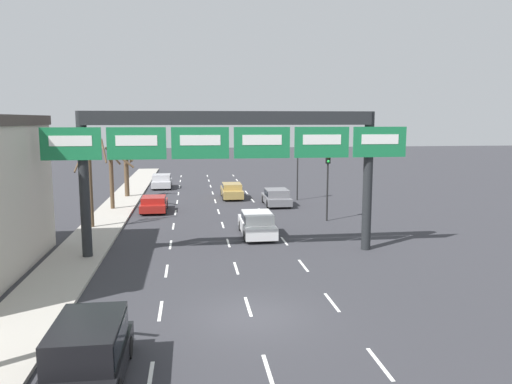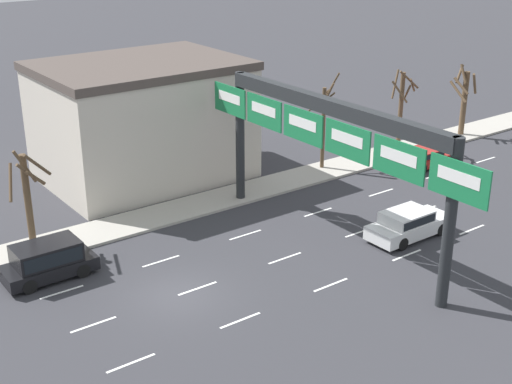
{
  "view_description": "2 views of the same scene",
  "coord_description": "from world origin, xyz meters",
  "px_view_note": "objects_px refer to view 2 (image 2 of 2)",
  "views": [
    {
      "loc": [
        -2.08,
        -17.11,
        7.08
      ],
      "look_at": [
        1.17,
        7.6,
        3.45
      ],
      "focal_mm": 35.0,
      "sensor_mm": 36.0,
      "label": 1
    },
    {
      "loc": [
        24.0,
        -13.52,
        15.76
      ],
      "look_at": [
        -1.76,
        5.55,
        3.0
      ],
      "focal_mm": 50.0,
      "sensor_mm": 36.0,
      "label": 2
    }
  ],
  "objects_px": {
    "car_white": "(408,223)",
    "tree_bare_furthest": "(28,193)",
    "suv_black": "(47,259)",
    "tree_bare_third": "(324,121)",
    "tree_bare_closest": "(401,105)",
    "tree_bare_second": "(464,98)",
    "sign_gantry": "(329,133)",
    "car_red": "(424,157)"
  },
  "relations": [
    {
      "from": "sign_gantry",
      "to": "car_red",
      "type": "bearing_deg",
      "value": 110.69
    },
    {
      "from": "car_white",
      "to": "tree_bare_closest",
      "type": "xyz_separation_m",
      "value": [
        -10.06,
        10.1,
        2.51
      ]
    },
    {
      "from": "car_red",
      "to": "car_white",
      "type": "xyz_separation_m",
      "value": [
        6.85,
        -9.08,
        0.13
      ]
    },
    {
      "from": "suv_black",
      "to": "tree_bare_furthest",
      "type": "distance_m",
      "value": 3.98
    },
    {
      "from": "tree_bare_closest",
      "to": "tree_bare_furthest",
      "type": "bearing_deg",
      "value": -90.28
    },
    {
      "from": "sign_gantry",
      "to": "car_white",
      "type": "distance_m",
      "value": 6.75
    },
    {
      "from": "tree_bare_closest",
      "to": "tree_bare_furthest",
      "type": "distance_m",
      "value": 26.04
    },
    {
      "from": "sign_gantry",
      "to": "tree_bare_furthest",
      "type": "xyz_separation_m",
      "value": [
        -8.3,
        -11.91,
        -2.88
      ]
    },
    {
      "from": "tree_bare_third",
      "to": "tree_bare_furthest",
      "type": "distance_m",
      "value": 19.33
    },
    {
      "from": "sign_gantry",
      "to": "tree_bare_third",
      "type": "xyz_separation_m",
      "value": [
        -8.56,
        7.42,
        -2.63
      ]
    },
    {
      "from": "tree_bare_closest",
      "to": "tree_bare_third",
      "type": "relative_size",
      "value": 0.92
    },
    {
      "from": "car_white",
      "to": "tree_bare_third",
      "type": "relative_size",
      "value": 0.77
    },
    {
      "from": "tree_bare_second",
      "to": "tree_bare_third",
      "type": "distance_m",
      "value": 13.07
    },
    {
      "from": "sign_gantry",
      "to": "tree_bare_closest",
      "type": "relative_size",
      "value": 3.25
    },
    {
      "from": "sign_gantry",
      "to": "tree_bare_furthest",
      "type": "relative_size",
      "value": 3.61
    },
    {
      "from": "suv_black",
      "to": "tree_bare_third",
      "type": "relative_size",
      "value": 0.67
    },
    {
      "from": "car_white",
      "to": "tree_bare_closest",
      "type": "height_order",
      "value": "tree_bare_closest"
    },
    {
      "from": "car_red",
      "to": "car_white",
      "type": "relative_size",
      "value": 0.86
    },
    {
      "from": "car_red",
      "to": "tree_bare_second",
      "type": "bearing_deg",
      "value": 111.64
    },
    {
      "from": "tree_bare_furthest",
      "to": "tree_bare_closest",
      "type": "bearing_deg",
      "value": 89.72
    },
    {
      "from": "car_red",
      "to": "car_white",
      "type": "height_order",
      "value": "car_white"
    },
    {
      "from": "suv_black",
      "to": "tree_bare_second",
      "type": "relative_size",
      "value": 0.8
    },
    {
      "from": "car_white",
      "to": "tree_bare_closest",
      "type": "relative_size",
      "value": 0.84
    },
    {
      "from": "tree_bare_third",
      "to": "car_white",
      "type": "bearing_deg",
      "value": -17.95
    },
    {
      "from": "sign_gantry",
      "to": "tree_bare_second",
      "type": "relative_size",
      "value": 3.56
    },
    {
      "from": "car_red",
      "to": "tree_bare_closest",
      "type": "distance_m",
      "value": 4.28
    },
    {
      "from": "car_red",
      "to": "tree_bare_third",
      "type": "relative_size",
      "value": 0.66
    },
    {
      "from": "car_red",
      "to": "tree_bare_second",
      "type": "xyz_separation_m",
      "value": [
        -2.91,
        7.35,
        2.26
      ]
    },
    {
      "from": "car_white",
      "to": "tree_bare_third",
      "type": "height_order",
      "value": "tree_bare_third"
    },
    {
      "from": "tree_bare_second",
      "to": "tree_bare_furthest",
      "type": "bearing_deg",
      "value": -90.76
    },
    {
      "from": "tree_bare_third",
      "to": "tree_bare_second",
      "type": "bearing_deg",
      "value": 86.97
    },
    {
      "from": "sign_gantry",
      "to": "tree_bare_closest",
      "type": "distance_m",
      "value": 16.52
    },
    {
      "from": "tree_bare_closest",
      "to": "tree_bare_furthest",
      "type": "height_order",
      "value": "tree_bare_closest"
    },
    {
      "from": "suv_black",
      "to": "tree_bare_closest",
      "type": "relative_size",
      "value": 0.73
    },
    {
      "from": "car_white",
      "to": "sign_gantry",
      "type": "bearing_deg",
      "value": -115.12
    },
    {
      "from": "sign_gantry",
      "to": "car_red",
      "type": "xyz_separation_m",
      "value": [
        -4.95,
        13.12,
        -5.2
      ]
    },
    {
      "from": "sign_gantry",
      "to": "car_white",
      "type": "bearing_deg",
      "value": 64.88
    },
    {
      "from": "sign_gantry",
      "to": "tree_bare_third",
      "type": "bearing_deg",
      "value": 139.08
    },
    {
      "from": "tree_bare_third",
      "to": "tree_bare_furthest",
      "type": "relative_size",
      "value": 1.21
    },
    {
      "from": "suv_black",
      "to": "tree_bare_second",
      "type": "distance_m",
      "value": 33.12
    },
    {
      "from": "tree_bare_closest",
      "to": "tree_bare_second",
      "type": "relative_size",
      "value": 1.09
    },
    {
      "from": "car_white",
      "to": "tree_bare_furthest",
      "type": "relative_size",
      "value": 0.93
    }
  ]
}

